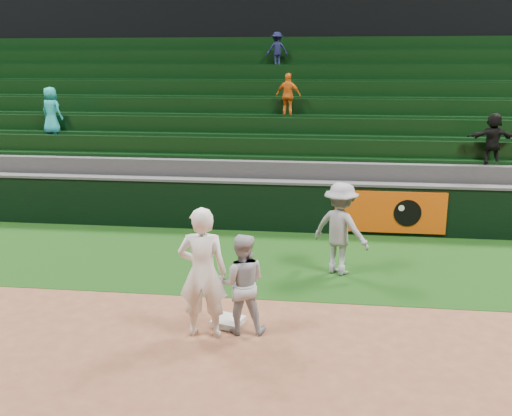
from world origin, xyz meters
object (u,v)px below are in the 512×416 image
Objects in this scene: baserunner at (242,284)px; base_coach at (341,229)px; first_baseman at (203,273)px; first_base at (228,321)px.

base_coach reaches higher than baserunner.
base_coach is (2.09, 2.90, -0.09)m from first_baseman.
first_base is 0.28× the size of baserunner.
first_base is 0.22× the size of first_baseman.
first_base is 3.20m from base_coach.
first_baseman is at bearing 14.18° from baserunner.
first_base is 1.08m from first_baseman.
first_base is at bearing -42.17° from baserunner.
baserunner is at bearing 91.25° from base_coach.
first_base is 0.24× the size of base_coach.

